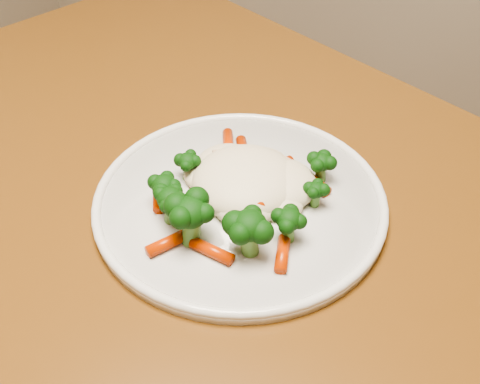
% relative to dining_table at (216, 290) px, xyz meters
% --- Properties ---
extents(dining_table, '(1.30, 1.12, 0.75)m').
position_rel_dining_table_xyz_m(dining_table, '(0.00, 0.00, 0.00)').
color(dining_table, brown).
rests_on(dining_table, ground).
extents(plate, '(0.30, 0.30, 0.01)m').
position_rel_dining_table_xyz_m(plate, '(0.02, 0.03, 0.12)').
color(plate, white).
rests_on(plate, dining_table).
extents(meal, '(0.18, 0.21, 0.05)m').
position_rel_dining_table_xyz_m(meal, '(0.02, 0.02, 0.14)').
color(meal, '#F3E4C2').
rests_on(meal, plate).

